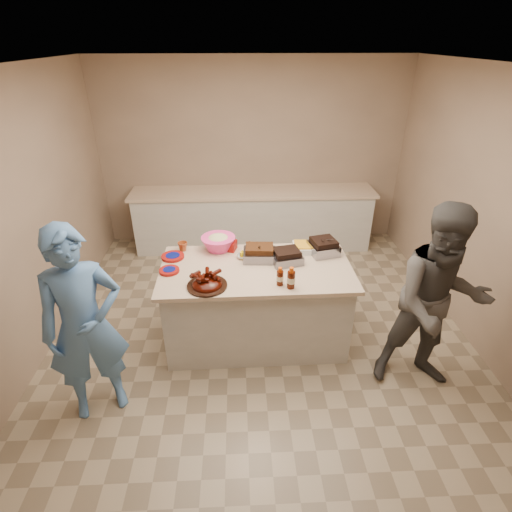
{
  "coord_description": "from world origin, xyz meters",
  "views": [
    {
      "loc": [
        -0.21,
        -3.41,
        2.91
      ],
      "look_at": [
        -0.06,
        0.04,
        1.0
      ],
      "focal_mm": 28.0,
      "sensor_mm": 36.0,
      "label": 1
    }
  ],
  "objects_px": {
    "island": "(256,337)",
    "rib_platter": "(207,286)",
    "roasting_pan": "(323,253)",
    "mustard_bottle": "(242,259)",
    "coleslaw_bowl": "(219,249)",
    "bbq_bottle_a": "(280,285)",
    "guest_gray": "(418,378)",
    "bbq_bottle_b": "(291,288)",
    "guest_blue": "(105,403)",
    "plastic_cup": "(183,250)"
  },
  "relations": [
    {
      "from": "roasting_pan",
      "to": "rib_platter",
      "type": "bearing_deg",
      "value": -167.32
    },
    {
      "from": "bbq_bottle_a",
      "to": "mustard_bottle",
      "type": "distance_m",
      "value": 0.6
    },
    {
      "from": "rib_platter",
      "to": "guest_gray",
      "type": "bearing_deg",
      "value": -9.62
    },
    {
      "from": "roasting_pan",
      "to": "mustard_bottle",
      "type": "distance_m",
      "value": 0.85
    },
    {
      "from": "rib_platter",
      "to": "bbq_bottle_a",
      "type": "xyz_separation_m",
      "value": [
        0.67,
        -0.0,
        0.0
      ]
    },
    {
      "from": "bbq_bottle_b",
      "to": "mustard_bottle",
      "type": "bearing_deg",
      "value": 128.24
    },
    {
      "from": "island",
      "to": "bbq_bottle_b",
      "type": "bearing_deg",
      "value": -52.64
    },
    {
      "from": "rib_platter",
      "to": "guest_blue",
      "type": "relative_size",
      "value": 0.21
    },
    {
      "from": "rib_platter",
      "to": "bbq_bottle_b",
      "type": "relative_size",
      "value": 1.75
    },
    {
      "from": "guest_blue",
      "to": "rib_platter",
      "type": "bearing_deg",
      "value": 5.52
    },
    {
      "from": "island",
      "to": "coleslaw_bowl",
      "type": "height_order",
      "value": "coleslaw_bowl"
    },
    {
      "from": "coleslaw_bowl",
      "to": "guest_gray",
      "type": "bearing_deg",
      "value": -28.78
    },
    {
      "from": "bbq_bottle_a",
      "to": "island",
      "type": "bearing_deg",
      "value": 121.95
    },
    {
      "from": "coleslaw_bowl",
      "to": "plastic_cup",
      "type": "xyz_separation_m",
      "value": [
        -0.38,
        -0.01,
        0.0
      ]
    },
    {
      "from": "coleslaw_bowl",
      "to": "guest_blue",
      "type": "height_order",
      "value": "coleslaw_bowl"
    },
    {
      "from": "guest_blue",
      "to": "guest_gray",
      "type": "relative_size",
      "value": 0.98
    },
    {
      "from": "coleslaw_bowl",
      "to": "guest_gray",
      "type": "distance_m",
      "value": 2.37
    },
    {
      "from": "island",
      "to": "guest_blue",
      "type": "distance_m",
      "value": 1.63
    },
    {
      "from": "roasting_pan",
      "to": "mustard_bottle",
      "type": "bearing_deg",
      "value": 172.33
    },
    {
      "from": "roasting_pan",
      "to": "guest_gray",
      "type": "bearing_deg",
      "value": -61.77
    },
    {
      "from": "bbq_bottle_b",
      "to": "rib_platter",
      "type": "bearing_deg",
      "value": 175.95
    },
    {
      "from": "bbq_bottle_b",
      "to": "plastic_cup",
      "type": "bearing_deg",
      "value": 144.2
    },
    {
      "from": "rib_platter",
      "to": "bbq_bottle_b",
      "type": "xyz_separation_m",
      "value": [
        0.76,
        -0.05,
        0.0
      ]
    },
    {
      "from": "roasting_pan",
      "to": "plastic_cup",
      "type": "relative_size",
      "value": 2.67
    },
    {
      "from": "guest_gray",
      "to": "bbq_bottle_a",
      "type": "bearing_deg",
      "value": 170.9
    },
    {
      "from": "rib_platter",
      "to": "bbq_bottle_a",
      "type": "distance_m",
      "value": 0.67
    },
    {
      "from": "island",
      "to": "guest_gray",
      "type": "distance_m",
      "value": 1.67
    },
    {
      "from": "roasting_pan",
      "to": "bbq_bottle_b",
      "type": "distance_m",
      "value": 0.76
    },
    {
      "from": "rib_platter",
      "to": "coleslaw_bowl",
      "type": "relative_size",
      "value": 1.02
    },
    {
      "from": "rib_platter",
      "to": "bbq_bottle_a",
      "type": "relative_size",
      "value": 2.03
    },
    {
      "from": "island",
      "to": "rib_platter",
      "type": "relative_size",
      "value": 5.12
    },
    {
      "from": "rib_platter",
      "to": "guest_blue",
      "type": "bearing_deg",
      "value": -151.66
    },
    {
      "from": "island",
      "to": "plastic_cup",
      "type": "relative_size",
      "value": 18.26
    },
    {
      "from": "coleslaw_bowl",
      "to": "mustard_bottle",
      "type": "relative_size",
      "value": 3.24
    },
    {
      "from": "island",
      "to": "mustard_bottle",
      "type": "distance_m",
      "value": 0.92
    },
    {
      "from": "bbq_bottle_a",
      "to": "coleslaw_bowl",
      "type": "bearing_deg",
      "value": 129.28
    },
    {
      "from": "bbq_bottle_b",
      "to": "mustard_bottle",
      "type": "relative_size",
      "value": 1.88
    },
    {
      "from": "coleslaw_bowl",
      "to": "plastic_cup",
      "type": "height_order",
      "value": "coleslaw_bowl"
    },
    {
      "from": "roasting_pan",
      "to": "bbq_bottle_a",
      "type": "distance_m",
      "value": 0.78
    },
    {
      "from": "coleslaw_bowl",
      "to": "mustard_bottle",
      "type": "height_order",
      "value": "coleslaw_bowl"
    },
    {
      "from": "island",
      "to": "guest_blue",
      "type": "height_order",
      "value": "island"
    },
    {
      "from": "island",
      "to": "bbq_bottle_b",
      "type": "relative_size",
      "value": 8.98
    },
    {
      "from": "island",
      "to": "mustard_bottle",
      "type": "height_order",
      "value": "mustard_bottle"
    },
    {
      "from": "roasting_pan",
      "to": "bbq_bottle_b",
      "type": "relative_size",
      "value": 1.31
    },
    {
      "from": "island",
      "to": "rib_platter",
      "type": "height_order",
      "value": "rib_platter"
    },
    {
      "from": "island",
      "to": "bbq_bottle_b",
      "type": "distance_m",
      "value": 1.02
    },
    {
      "from": "coleslaw_bowl",
      "to": "rib_platter",
      "type": "bearing_deg",
      "value": -96.3
    },
    {
      "from": "bbq_bottle_a",
      "to": "guest_blue",
      "type": "relative_size",
      "value": 0.1
    },
    {
      "from": "island",
      "to": "mustard_bottle",
      "type": "relative_size",
      "value": 16.87
    },
    {
      "from": "island",
      "to": "plastic_cup",
      "type": "bearing_deg",
      "value": 152.26
    }
  ]
}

